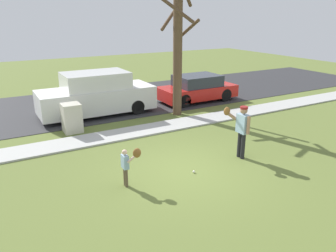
# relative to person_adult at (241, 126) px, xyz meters

# --- Properties ---
(ground_plane) EXTENTS (48.00, 48.00, 0.00)m
(ground_plane) POSITION_rel_person_adult_xyz_m (-1.96, 3.62, -1.04)
(ground_plane) COLOR olive
(sidewalk_strip) EXTENTS (36.00, 1.20, 0.06)m
(sidewalk_strip) POSITION_rel_person_adult_xyz_m (-1.96, 3.72, -1.01)
(sidewalk_strip) COLOR #B2B2AD
(sidewalk_strip) RESTS_ON ground
(road_surface) EXTENTS (36.00, 6.80, 0.02)m
(road_surface) POSITION_rel_person_adult_xyz_m (-1.96, 8.72, -1.03)
(road_surface) COLOR #2D2D30
(road_surface) RESTS_ON ground
(person_adult) EXTENTS (0.67, 0.62, 1.66)m
(person_adult) POSITION_rel_person_adult_xyz_m (0.00, 0.00, 0.00)
(person_adult) COLOR black
(person_adult) RESTS_ON ground
(person_child) EXTENTS (0.46, 0.41, 1.07)m
(person_child) POSITION_rel_person_adult_xyz_m (-3.73, 0.01, -0.35)
(person_child) COLOR brown
(person_child) RESTS_ON ground
(baseball) EXTENTS (0.07, 0.07, 0.07)m
(baseball) POSITION_rel_person_adult_xyz_m (-1.83, -0.20, -1.00)
(baseball) COLOR white
(baseball) RESTS_ON ground
(utility_cabinet) EXTENTS (0.67, 0.68, 1.11)m
(utility_cabinet) POSITION_rel_person_adult_xyz_m (-3.95, 4.98, -0.49)
(utility_cabinet) COLOR beige
(utility_cabinet) RESTS_ON ground
(street_tree_near) EXTENTS (1.85, 1.89, 5.53)m
(street_tree_near) POSITION_rel_person_adult_xyz_m (0.74, 5.04, 1.89)
(street_tree_near) COLOR brown
(street_tree_near) RESTS_ON ground
(parked_van_white) EXTENTS (5.00, 1.95, 1.88)m
(parked_van_white) POSITION_rel_person_adult_xyz_m (-2.39, 6.76, -0.14)
(parked_van_white) COLOR silver
(parked_van_white) RESTS_ON road_surface
(parked_hatchback_red) EXTENTS (4.00, 1.75, 1.33)m
(parked_hatchback_red) POSITION_rel_person_adult_xyz_m (2.84, 6.57, -0.38)
(parked_hatchback_red) COLOR red
(parked_hatchback_red) RESTS_ON road_surface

